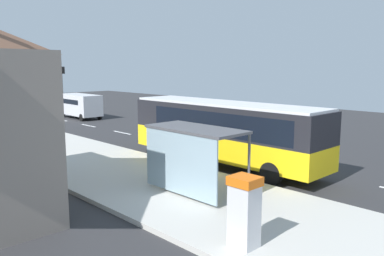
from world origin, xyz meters
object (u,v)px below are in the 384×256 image
recycling_bin_orange (191,161)px  recycling_bin_yellow (171,157)px  traffic_light_near_side (63,80)px  bus_shelter (190,144)px  bus (223,129)px  recycling_bin_green (181,159)px  sedan_near (26,101)px  white_van (80,104)px  ticket_machine (244,211)px

recycling_bin_orange → recycling_bin_yellow: (0.00, 1.40, 0.00)m
recycling_bin_orange → traffic_light_near_side: (9.70, 32.22, 2.68)m
traffic_light_near_side → bus_shelter: size_ratio=1.25×
recycling_bin_orange → recycling_bin_yellow: same height
recycling_bin_yellow → traffic_light_near_side: 32.42m
bus → recycling_bin_yellow: bearing=155.6°
recycling_bin_orange → recycling_bin_green: bearing=90.0°
recycling_bin_green → recycling_bin_yellow: 0.70m
sedan_near → traffic_light_near_side: traffic_light_near_side is taller
sedan_near → bus: bearing=-96.5°
sedan_near → recycling_bin_orange: bearing=-100.4°
white_van → recycling_bin_green: white_van is taller
recycling_bin_yellow → traffic_light_near_side: (9.70, 30.82, 2.68)m
recycling_bin_green → traffic_light_near_side: traffic_light_near_side is taller
sedan_near → recycling_bin_yellow: bearing=-100.8°
bus_shelter → traffic_light_near_side: bearing=70.9°
white_van → traffic_light_near_side: 10.84m
bus → recycling_bin_orange: 2.77m
bus → ticket_machine: (-6.78, -6.76, -0.67)m
bus → white_van: 22.17m
ticket_machine → traffic_light_near_side: bearing=70.1°
bus → bus_shelter: size_ratio=2.75×
recycling_bin_yellow → recycling_bin_green: bearing=-90.0°
recycling_bin_orange → recycling_bin_green: same height
sedan_near → ticket_machine: bearing=-104.4°
bus → recycling_bin_orange: bearing=-173.8°
recycling_bin_orange → recycling_bin_yellow: bearing=90.0°
bus → recycling_bin_green: 2.79m
recycling_bin_orange → bus_shelter: size_ratio=0.24×
bus → bus_shelter: bus is taller
white_van → ticket_machine: size_ratio=2.70×
recycling_bin_orange → traffic_light_near_side: bearing=73.2°
recycling_bin_orange → bus_shelter: bus_shelter is taller
ticket_machine → traffic_light_near_side: 41.21m
white_van → recycling_bin_yellow: white_van is taller
ticket_machine → bus_shelter: bus_shelter is taller
ticket_machine → bus_shelter: bearing=64.0°
sedan_near → white_van: bearing=-90.4°
traffic_light_near_side → recycling_bin_orange: bearing=-106.8°
bus_shelter → recycling_bin_green: bearing=52.9°
traffic_light_near_side → bus_shelter: (-11.91, -34.44, -1.24)m
bus → sedan_near: bearing=83.5°
white_van → recycling_bin_green: bearing=-106.7°
ticket_machine → traffic_light_near_side: (13.99, 38.71, 2.16)m
white_van → bus_shelter: size_ratio=1.31×
white_van → recycling_bin_yellow: 21.67m
ticket_machine → traffic_light_near_side: size_ratio=0.39×
recycling_bin_green → bus_shelter: (-2.21, -2.92, 1.44)m
ticket_machine → recycling_bin_yellow: size_ratio=2.04×
bus → traffic_light_near_side: size_ratio=2.20×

